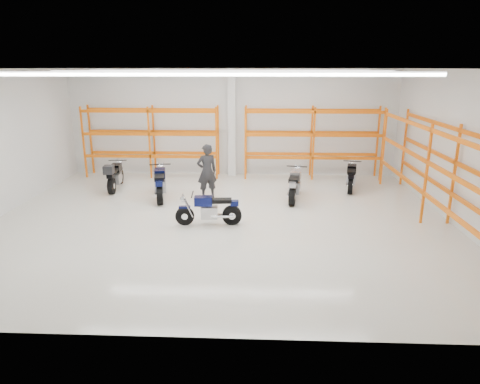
{
  "coord_description": "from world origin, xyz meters",
  "views": [
    {
      "loc": [
        1.14,
        -12.41,
        4.53
      ],
      "look_at": [
        0.58,
        0.5,
        0.76
      ],
      "focal_mm": 32.0,
      "sensor_mm": 36.0,
      "label": 1
    }
  ],
  "objects_px": {
    "standing_man": "(207,172)",
    "structural_column": "(232,123)",
    "motorcycle_back_a": "(114,176)",
    "motorcycle_back_d": "(351,178)",
    "motorcycle_main": "(211,210)",
    "motorcycle_back_c": "(294,186)",
    "motorcycle_back_b": "(160,184)"
  },
  "relations": [
    {
      "from": "motorcycle_back_a",
      "to": "motorcycle_back_b",
      "type": "bearing_deg",
      "value": -27.63
    },
    {
      "from": "motorcycle_main",
      "to": "standing_man",
      "type": "bearing_deg",
      "value": 99.42
    },
    {
      "from": "motorcycle_main",
      "to": "structural_column",
      "type": "xyz_separation_m",
      "value": [
        0.23,
        6.25,
        1.79
      ]
    },
    {
      "from": "motorcycle_back_a",
      "to": "structural_column",
      "type": "height_order",
      "value": "structural_column"
    },
    {
      "from": "motorcycle_back_b",
      "to": "standing_man",
      "type": "xyz_separation_m",
      "value": [
        1.67,
        0.12,
        0.46
      ]
    },
    {
      "from": "motorcycle_back_c",
      "to": "motorcycle_back_d",
      "type": "height_order",
      "value": "motorcycle_back_c"
    },
    {
      "from": "motorcycle_back_c",
      "to": "structural_column",
      "type": "height_order",
      "value": "structural_column"
    },
    {
      "from": "motorcycle_main",
      "to": "motorcycle_back_b",
      "type": "distance_m",
      "value": 3.32
    },
    {
      "from": "motorcycle_back_b",
      "to": "structural_column",
      "type": "xyz_separation_m",
      "value": [
        2.34,
        3.69,
        1.72
      ]
    },
    {
      "from": "standing_man",
      "to": "structural_column",
      "type": "distance_m",
      "value": 3.84
    },
    {
      "from": "standing_man",
      "to": "motorcycle_back_a",
      "type": "bearing_deg",
      "value": -37.56
    },
    {
      "from": "structural_column",
      "to": "motorcycle_back_d",
      "type": "bearing_deg",
      "value": -24.91
    },
    {
      "from": "motorcycle_back_c",
      "to": "standing_man",
      "type": "distance_m",
      "value": 3.14
    },
    {
      "from": "motorcycle_back_b",
      "to": "standing_man",
      "type": "bearing_deg",
      "value": 4.26
    },
    {
      "from": "motorcycle_back_a",
      "to": "structural_column",
      "type": "relative_size",
      "value": 0.49
    },
    {
      "from": "motorcycle_back_c",
      "to": "motorcycle_back_d",
      "type": "distance_m",
      "value": 2.69
    },
    {
      "from": "motorcycle_back_b",
      "to": "motorcycle_main",
      "type": "bearing_deg",
      "value": -50.46
    },
    {
      "from": "motorcycle_main",
      "to": "motorcycle_back_d",
      "type": "relative_size",
      "value": 0.97
    },
    {
      "from": "motorcycle_back_a",
      "to": "motorcycle_back_d",
      "type": "relative_size",
      "value": 1.08
    },
    {
      "from": "motorcycle_main",
      "to": "motorcycle_back_c",
      "type": "relative_size",
      "value": 0.89
    },
    {
      "from": "standing_man",
      "to": "structural_column",
      "type": "bearing_deg",
      "value": -124.2
    },
    {
      "from": "motorcycle_back_d",
      "to": "structural_column",
      "type": "height_order",
      "value": "structural_column"
    },
    {
      "from": "motorcycle_main",
      "to": "standing_man",
      "type": "relative_size",
      "value": 1.0
    },
    {
      "from": "motorcycle_main",
      "to": "standing_man",
      "type": "height_order",
      "value": "standing_man"
    },
    {
      "from": "motorcycle_back_a",
      "to": "motorcycle_back_d",
      "type": "distance_m",
      "value": 9.06
    },
    {
      "from": "motorcycle_back_a",
      "to": "standing_man",
      "type": "distance_m",
      "value": 3.8
    },
    {
      "from": "standing_man",
      "to": "motorcycle_main",
      "type": "bearing_deg",
      "value": 75.98
    },
    {
      "from": "standing_man",
      "to": "motorcycle_back_c",
      "type": "bearing_deg",
      "value": 155.6
    },
    {
      "from": "motorcycle_back_a",
      "to": "motorcycle_back_b",
      "type": "xyz_separation_m",
      "value": [
        2.0,
        -1.04,
        -0.01
      ]
    },
    {
      "from": "motorcycle_back_d",
      "to": "structural_column",
      "type": "relative_size",
      "value": 0.45
    },
    {
      "from": "structural_column",
      "to": "motorcycle_back_c",
      "type": "bearing_deg",
      "value": -56.08
    },
    {
      "from": "motorcycle_back_d",
      "to": "standing_man",
      "type": "height_order",
      "value": "standing_man"
    }
  ]
}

